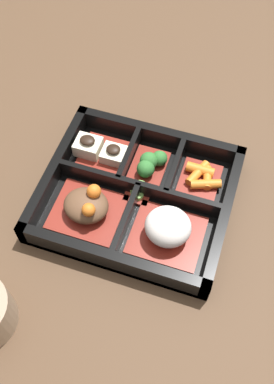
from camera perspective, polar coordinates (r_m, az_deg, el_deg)
name	(u,v)px	position (r m, az deg, el deg)	size (l,w,h in m)	color
ground_plane	(137,201)	(0.67, 0.00, -1.13)	(3.00, 3.00, 0.00)	#4C3523
bento_base	(137,199)	(0.67, 0.00, -0.91)	(0.27, 0.24, 0.01)	black
bento_rim	(138,192)	(0.66, 0.11, -0.01)	(0.27, 0.24, 0.04)	black
bowl_rice	(168,228)	(0.61, 3.93, -4.64)	(0.10, 0.09, 0.05)	maroon
bowl_stew	(87,207)	(0.64, -6.39, -1.86)	(0.10, 0.09, 0.05)	maroon
bowl_carrots	(201,178)	(0.68, 8.12, 1.74)	(0.06, 0.08, 0.02)	maroon
bowl_greens	(150,165)	(0.68, 1.71, 3.50)	(0.05, 0.08, 0.03)	maroon
bowl_tofu	(100,151)	(0.70, -4.76, 5.20)	(0.08, 0.08, 0.04)	maroon
bowl_pickles	(139,192)	(0.66, 0.22, 0.03)	(0.04, 0.04, 0.01)	maroon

